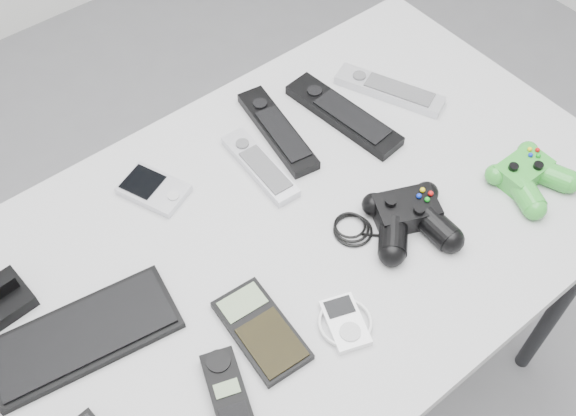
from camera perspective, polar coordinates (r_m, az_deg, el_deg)
floor at (r=1.83m, az=2.48°, el=-12.75°), size 3.50×3.50×0.00m
desk at (r=1.19m, az=1.52°, el=-2.87°), size 1.11×0.71×0.74m
pda_keyboard at (r=1.06m, az=-16.93°, el=-10.25°), size 0.29×0.16×0.02m
pda at (r=1.19m, az=-11.31°, el=1.60°), size 0.11×0.13×0.02m
remote_silver_a at (r=1.20m, az=-2.41°, el=3.61°), size 0.06×0.19×0.02m
remote_black_a at (r=1.26m, az=-0.91°, el=6.65°), size 0.09×0.23×0.02m
remote_black_b at (r=1.29m, az=4.69°, el=7.92°), size 0.09×0.26×0.02m
remote_silver_b at (r=1.35m, az=8.58°, el=9.89°), size 0.13×0.22×0.02m
cordless_handset at (r=0.98m, az=-4.86°, el=-16.13°), size 0.10×0.17×0.02m
calculator at (r=1.03m, az=-2.28°, el=-10.27°), size 0.09×0.17×0.02m
mp3_player at (r=1.03m, az=4.86°, el=-9.62°), size 0.11×0.11×0.02m
controller_black at (r=1.13m, az=10.24°, el=-0.72°), size 0.29×0.24×0.05m
controller_green at (r=1.24m, az=19.75°, el=2.69°), size 0.13×0.14×0.05m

